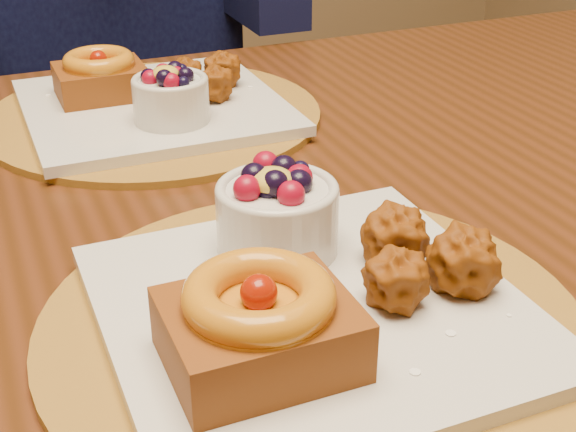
# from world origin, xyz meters

# --- Properties ---
(dining_table) EXTENTS (1.60, 0.90, 0.76)m
(dining_table) POSITION_xyz_m (0.08, 0.03, 0.68)
(dining_table) COLOR #381C0A
(dining_table) RESTS_ON ground
(place_setting_near) EXTENTS (0.38, 0.38, 0.09)m
(place_setting_near) POSITION_xyz_m (0.08, -0.18, 0.78)
(place_setting_near) COLOR brown
(place_setting_near) RESTS_ON dining_table
(place_setting_far) EXTENTS (0.38, 0.38, 0.08)m
(place_setting_far) POSITION_xyz_m (0.08, 0.25, 0.78)
(place_setting_far) COLOR brown
(place_setting_far) RESTS_ON dining_table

